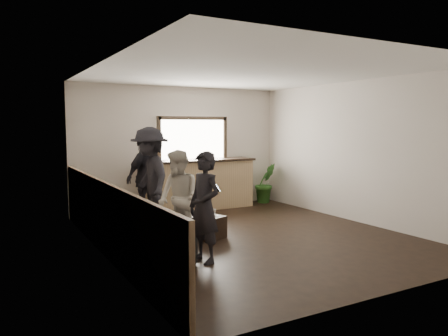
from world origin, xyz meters
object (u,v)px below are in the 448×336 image
sofa (152,232)px  person_a (204,207)px  potted_plant (265,183)px  person_d (146,178)px  bar_counter (198,181)px  cup_a (188,212)px  person_b (179,198)px  person_c (150,179)px  cup_b (213,212)px  coffee_table (200,226)px

sofa → person_a: bearing=-148.9°
potted_plant → person_d: size_ratio=0.56×
bar_counter → sofa: bar_counter is taller
person_d → cup_a: bearing=70.0°
bar_counter → cup_a: (-1.24, -2.20, -0.22)m
bar_counter → person_b: size_ratio=1.76×
person_b → potted_plant: bearing=116.5°
person_c → sofa: bearing=-16.0°
sofa → person_d: (0.62, 2.04, 0.59)m
person_a → bar_counter: bearing=143.5°
person_a → person_c: bearing=167.9°
cup_a → person_d: (-0.22, 1.55, 0.45)m
person_b → bar_counter: bearing=138.1°
potted_plant → cup_b: bearing=-139.3°
cup_a → cup_b: (0.39, -0.17, -0.00)m
sofa → person_c: size_ratio=1.02×
cup_a → potted_plant: potted_plant is taller
bar_counter → cup_a: bearing=-119.4°
person_d → cup_b: bearing=81.6°
coffee_table → person_d: size_ratio=0.48×
cup_b → person_d: person_d is taller
bar_counter → person_c: (-1.63, -1.37, 0.31)m
sofa → person_a: size_ratio=1.24×
coffee_table → cup_b: 0.33m
person_a → cup_b: bearing=135.4°
sofa → potted_plant: size_ratio=1.97×
cup_a → person_c: person_c is taller
coffee_table → person_b: 0.90m
person_c → person_b: bearing=2.8°
coffee_table → person_c: bearing=121.6°
cup_b → person_c: person_c is taller
potted_plant → person_a: 4.98m
potted_plant → person_a: (-3.48, -3.55, 0.29)m
sofa → person_c: (0.45, 1.32, 0.66)m
coffee_table → bar_counter: bearing=65.1°
cup_a → person_d: person_d is taller
coffee_table → person_d: 1.82m
bar_counter → cup_b: 2.52m
bar_counter → person_c: bearing=-139.9°
cup_b → person_b: (-0.78, -0.32, 0.34)m
coffee_table → person_c: size_ratio=0.45×
sofa → cup_a: bearing=-54.7°
bar_counter → cup_b: size_ratio=26.54×
cup_a → person_a: 1.49m
sofa → cup_a: 0.99m
person_a → person_d: bearing=164.6°
sofa → coffee_table: (1.01, 0.41, -0.09)m
person_a → person_d: (0.17, 2.95, 0.10)m
potted_plant → person_b: size_ratio=0.64×
bar_counter → person_b: 3.14m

